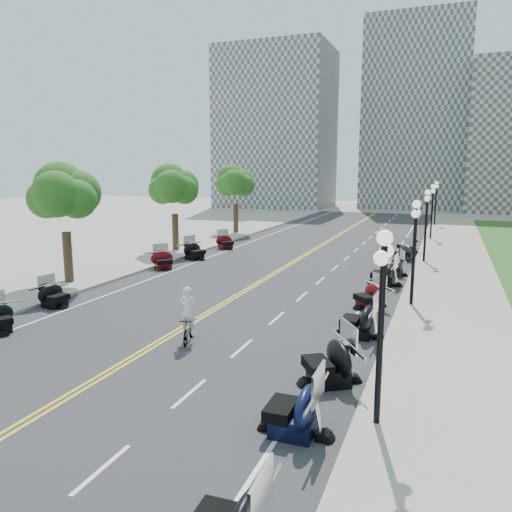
% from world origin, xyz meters
% --- Properties ---
extents(ground, '(160.00, 160.00, 0.00)m').
position_xyz_m(ground, '(0.00, 0.00, 0.00)').
color(ground, gray).
extents(road, '(16.00, 90.00, 0.01)m').
position_xyz_m(road, '(0.00, 10.00, 0.00)').
color(road, '#333335').
rests_on(road, ground).
extents(centerline_yellow_a, '(0.12, 90.00, 0.00)m').
position_xyz_m(centerline_yellow_a, '(-0.12, 10.00, 0.01)').
color(centerline_yellow_a, yellow).
rests_on(centerline_yellow_a, road).
extents(centerline_yellow_b, '(0.12, 90.00, 0.00)m').
position_xyz_m(centerline_yellow_b, '(0.12, 10.00, 0.01)').
color(centerline_yellow_b, yellow).
rests_on(centerline_yellow_b, road).
extents(edge_line_north, '(0.12, 90.00, 0.00)m').
position_xyz_m(edge_line_north, '(6.40, 10.00, 0.01)').
color(edge_line_north, white).
rests_on(edge_line_north, road).
extents(edge_line_south, '(0.12, 90.00, 0.00)m').
position_xyz_m(edge_line_south, '(-6.40, 10.00, 0.01)').
color(edge_line_south, white).
rests_on(edge_line_south, road).
extents(lane_dash_3, '(0.12, 2.00, 0.00)m').
position_xyz_m(lane_dash_3, '(3.20, -12.00, 0.01)').
color(lane_dash_3, white).
rests_on(lane_dash_3, road).
extents(lane_dash_4, '(0.12, 2.00, 0.00)m').
position_xyz_m(lane_dash_4, '(3.20, -8.00, 0.01)').
color(lane_dash_4, white).
rests_on(lane_dash_4, road).
extents(lane_dash_5, '(0.12, 2.00, 0.00)m').
position_xyz_m(lane_dash_5, '(3.20, -4.00, 0.01)').
color(lane_dash_5, white).
rests_on(lane_dash_5, road).
extents(lane_dash_6, '(0.12, 2.00, 0.00)m').
position_xyz_m(lane_dash_6, '(3.20, 0.00, 0.01)').
color(lane_dash_6, white).
rests_on(lane_dash_6, road).
extents(lane_dash_7, '(0.12, 2.00, 0.00)m').
position_xyz_m(lane_dash_7, '(3.20, 4.00, 0.01)').
color(lane_dash_7, white).
rests_on(lane_dash_7, road).
extents(lane_dash_8, '(0.12, 2.00, 0.00)m').
position_xyz_m(lane_dash_8, '(3.20, 8.00, 0.01)').
color(lane_dash_8, white).
rests_on(lane_dash_8, road).
extents(lane_dash_9, '(0.12, 2.00, 0.00)m').
position_xyz_m(lane_dash_9, '(3.20, 12.00, 0.01)').
color(lane_dash_9, white).
rests_on(lane_dash_9, road).
extents(lane_dash_10, '(0.12, 2.00, 0.00)m').
position_xyz_m(lane_dash_10, '(3.20, 16.00, 0.01)').
color(lane_dash_10, white).
rests_on(lane_dash_10, road).
extents(lane_dash_11, '(0.12, 2.00, 0.00)m').
position_xyz_m(lane_dash_11, '(3.20, 20.00, 0.01)').
color(lane_dash_11, white).
rests_on(lane_dash_11, road).
extents(lane_dash_12, '(0.12, 2.00, 0.00)m').
position_xyz_m(lane_dash_12, '(3.20, 24.00, 0.01)').
color(lane_dash_12, white).
rests_on(lane_dash_12, road).
extents(lane_dash_13, '(0.12, 2.00, 0.00)m').
position_xyz_m(lane_dash_13, '(3.20, 28.00, 0.01)').
color(lane_dash_13, white).
rests_on(lane_dash_13, road).
extents(lane_dash_14, '(0.12, 2.00, 0.00)m').
position_xyz_m(lane_dash_14, '(3.20, 32.00, 0.01)').
color(lane_dash_14, white).
rests_on(lane_dash_14, road).
extents(lane_dash_15, '(0.12, 2.00, 0.00)m').
position_xyz_m(lane_dash_15, '(3.20, 36.00, 0.01)').
color(lane_dash_15, white).
rests_on(lane_dash_15, road).
extents(lane_dash_16, '(0.12, 2.00, 0.00)m').
position_xyz_m(lane_dash_16, '(3.20, 40.00, 0.01)').
color(lane_dash_16, white).
rests_on(lane_dash_16, road).
extents(lane_dash_17, '(0.12, 2.00, 0.00)m').
position_xyz_m(lane_dash_17, '(3.20, 44.00, 0.01)').
color(lane_dash_17, white).
rests_on(lane_dash_17, road).
extents(lane_dash_18, '(0.12, 2.00, 0.00)m').
position_xyz_m(lane_dash_18, '(3.20, 48.00, 0.01)').
color(lane_dash_18, white).
rests_on(lane_dash_18, road).
extents(lane_dash_19, '(0.12, 2.00, 0.00)m').
position_xyz_m(lane_dash_19, '(3.20, 52.00, 0.01)').
color(lane_dash_19, white).
rests_on(lane_dash_19, road).
extents(sidewalk_north, '(5.00, 90.00, 0.15)m').
position_xyz_m(sidewalk_north, '(10.50, 10.00, 0.07)').
color(sidewalk_north, '#9E9991').
rests_on(sidewalk_north, ground).
extents(sidewalk_south, '(5.00, 90.00, 0.15)m').
position_xyz_m(sidewalk_south, '(-10.50, 10.00, 0.07)').
color(sidewalk_south, '#9E9991').
rests_on(sidewalk_south, ground).
extents(distant_block_a, '(18.00, 14.00, 26.00)m').
position_xyz_m(distant_block_a, '(-18.00, 62.00, 13.00)').
color(distant_block_a, gray).
rests_on(distant_block_a, ground).
extents(distant_block_b, '(16.00, 12.00, 30.00)m').
position_xyz_m(distant_block_b, '(4.00, 68.00, 15.00)').
color(distant_block_b, gray).
rests_on(distant_block_b, ground).
extents(street_lamp_1, '(0.50, 1.20, 4.90)m').
position_xyz_m(street_lamp_1, '(8.60, -8.00, 2.60)').
color(street_lamp_1, black).
rests_on(street_lamp_1, sidewalk_north).
extents(street_lamp_2, '(0.50, 1.20, 4.90)m').
position_xyz_m(street_lamp_2, '(8.60, 4.00, 2.60)').
color(street_lamp_2, black).
rests_on(street_lamp_2, sidewalk_north).
extents(street_lamp_3, '(0.50, 1.20, 4.90)m').
position_xyz_m(street_lamp_3, '(8.60, 16.00, 2.60)').
color(street_lamp_3, black).
rests_on(street_lamp_3, sidewalk_north).
extents(street_lamp_4, '(0.50, 1.20, 4.90)m').
position_xyz_m(street_lamp_4, '(8.60, 28.00, 2.60)').
color(street_lamp_4, black).
rests_on(street_lamp_4, sidewalk_north).
extents(street_lamp_5, '(0.50, 1.20, 4.90)m').
position_xyz_m(street_lamp_5, '(8.60, 40.00, 2.60)').
color(street_lamp_5, black).
rests_on(street_lamp_5, sidewalk_north).
extents(tree_2, '(4.80, 4.80, 9.20)m').
position_xyz_m(tree_2, '(-10.00, 2.00, 4.75)').
color(tree_2, '#235619').
rests_on(tree_2, sidewalk_south).
extents(tree_3, '(4.80, 4.80, 9.20)m').
position_xyz_m(tree_3, '(-10.00, 14.00, 4.75)').
color(tree_3, '#235619').
rests_on(tree_3, sidewalk_south).
extents(tree_4, '(4.80, 4.80, 9.20)m').
position_xyz_m(tree_4, '(-10.00, 26.00, 4.75)').
color(tree_4, '#235619').
rests_on(tree_4, sidewalk_south).
extents(motorcycle_n_3, '(2.12, 2.12, 1.47)m').
position_xyz_m(motorcycle_n_3, '(6.71, -9.03, 0.73)').
color(motorcycle_n_3, black).
rests_on(motorcycle_n_3, road).
extents(motorcycle_n_4, '(3.05, 3.05, 1.54)m').
position_xyz_m(motorcycle_n_4, '(6.85, -5.84, 0.77)').
color(motorcycle_n_4, black).
rests_on(motorcycle_n_4, road).
extents(motorcycle_n_5, '(2.18, 2.18, 1.46)m').
position_xyz_m(motorcycle_n_5, '(6.98, -1.12, 0.73)').
color(motorcycle_n_5, black).
rests_on(motorcycle_n_5, road).
extents(motorcycle_n_6, '(2.66, 2.66, 1.32)m').
position_xyz_m(motorcycle_n_6, '(6.77, 3.10, 0.66)').
color(motorcycle_n_6, '#590A0C').
rests_on(motorcycle_n_6, road).
extents(motorcycle_n_7, '(2.29, 2.29, 1.49)m').
position_xyz_m(motorcycle_n_7, '(6.83, 8.18, 0.74)').
color(motorcycle_n_7, black).
rests_on(motorcycle_n_7, road).
extents(motorcycle_n_8, '(2.38, 2.38, 1.33)m').
position_xyz_m(motorcycle_n_8, '(7.02, 10.87, 0.67)').
color(motorcycle_n_8, black).
rests_on(motorcycle_n_8, road).
extents(motorcycle_n_9, '(2.64, 2.64, 1.31)m').
position_xyz_m(motorcycle_n_9, '(7.11, 16.24, 0.66)').
color(motorcycle_n_9, black).
rests_on(motorcycle_n_9, road).
extents(motorcycle_n_10, '(2.73, 2.73, 1.39)m').
position_xyz_m(motorcycle_n_10, '(7.21, 19.57, 0.69)').
color(motorcycle_n_10, black).
rests_on(motorcycle_n_10, road).
extents(motorcycle_s_5, '(2.00, 2.00, 1.24)m').
position_xyz_m(motorcycle_s_5, '(-7.28, -2.09, 0.62)').
color(motorcycle_s_5, black).
rests_on(motorcycle_s_5, road).
extents(motorcycle_s_7, '(2.65, 2.65, 1.31)m').
position_xyz_m(motorcycle_s_7, '(-7.28, 7.66, 0.66)').
color(motorcycle_s_7, '#590A0C').
rests_on(motorcycle_s_7, road).
extents(motorcycle_s_8, '(2.52, 2.52, 1.38)m').
position_xyz_m(motorcycle_s_8, '(-6.98, 11.50, 0.69)').
color(motorcycle_s_8, black).
rests_on(motorcycle_s_8, road).
extents(motorcycle_s_9, '(2.56, 2.56, 1.27)m').
position_xyz_m(motorcycle_s_9, '(-6.90, 16.67, 0.64)').
color(motorcycle_s_9, '#590A0C').
rests_on(motorcycle_s_9, road).
extents(bicycle, '(0.95, 1.75, 1.01)m').
position_xyz_m(bicycle, '(1.07, -4.15, 0.51)').
color(bicycle, '#A51414').
rests_on(bicycle, road).
extents(cyclist_rider, '(0.67, 0.44, 1.84)m').
position_xyz_m(cyclist_rider, '(1.07, -4.15, 1.93)').
color(cyclist_rider, silver).
rests_on(cyclist_rider, bicycle).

